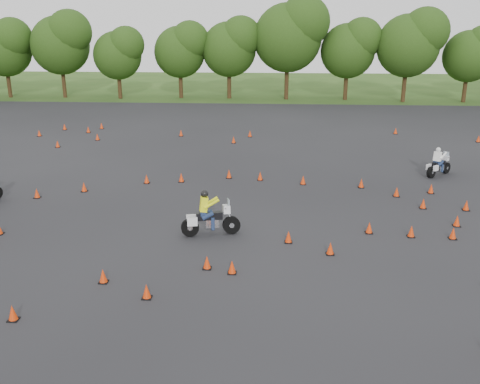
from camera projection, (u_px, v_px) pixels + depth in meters
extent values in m
plane|color=#2D5119|center=(233.00, 257.00, 19.49)|extent=(140.00, 140.00, 0.00)
plane|color=black|center=(243.00, 203.00, 25.18)|extent=(62.00, 62.00, 0.00)
cone|color=red|center=(397.00, 192.00, 26.04)|extent=(0.26, 0.26, 0.45)
cone|color=red|center=(411.00, 232.00, 21.21)|extent=(0.26, 0.26, 0.45)
cone|color=red|center=(431.00, 189.00, 26.53)|extent=(0.26, 0.26, 0.45)
cone|color=red|center=(260.00, 176.00, 28.67)|extent=(0.26, 0.26, 0.45)
cone|color=red|center=(39.00, 133.00, 39.43)|extent=(0.26, 0.26, 0.45)
cone|color=red|center=(103.00, 276.00, 17.53)|extent=(0.26, 0.26, 0.45)
cone|color=red|center=(423.00, 204.00, 24.41)|extent=(0.26, 0.26, 0.45)
cone|color=red|center=(58.00, 144.00, 36.02)|extent=(0.26, 0.26, 0.45)
cone|color=red|center=(396.00, 131.00, 40.22)|extent=(0.26, 0.26, 0.45)
cone|color=red|center=(229.00, 174.00, 29.06)|extent=(0.26, 0.26, 0.45)
cone|color=red|center=(303.00, 180.00, 27.96)|extent=(0.26, 0.26, 0.45)
cone|color=red|center=(330.00, 249.00, 19.63)|extent=(0.26, 0.26, 0.45)
cone|color=red|center=(13.00, 313.00, 15.33)|extent=(0.26, 0.26, 0.45)
cone|color=red|center=(65.00, 127.00, 41.72)|extent=(0.26, 0.26, 0.45)
cone|color=red|center=(361.00, 183.00, 27.42)|extent=(0.26, 0.26, 0.45)
cone|color=red|center=(97.00, 137.00, 38.17)|extent=(0.26, 0.26, 0.45)
cone|color=red|center=(457.00, 221.00, 22.31)|extent=(0.26, 0.26, 0.45)
cone|color=red|center=(288.00, 237.00, 20.68)|extent=(0.26, 0.26, 0.45)
cone|color=red|center=(232.00, 267.00, 18.16)|extent=(0.26, 0.26, 0.45)
cone|color=red|center=(147.00, 179.00, 28.15)|extent=(0.26, 0.26, 0.45)
cone|color=red|center=(234.00, 140.00, 37.27)|extent=(0.26, 0.26, 0.45)
cone|color=red|center=(37.00, 193.00, 25.84)|extent=(0.26, 0.26, 0.45)
cone|color=red|center=(181.00, 178.00, 28.39)|extent=(0.26, 0.26, 0.45)
cone|color=red|center=(84.00, 187.00, 26.80)|extent=(0.26, 0.26, 0.45)
cone|color=red|center=(181.00, 133.00, 39.47)|extent=(0.26, 0.26, 0.45)
cone|color=red|center=(478.00, 139.00, 37.53)|extent=(0.26, 0.26, 0.45)
cone|color=red|center=(207.00, 263.00, 18.51)|extent=(0.26, 0.26, 0.45)
cone|color=red|center=(369.00, 228.00, 21.58)|extent=(0.26, 0.26, 0.45)
cone|color=red|center=(147.00, 292.00, 16.54)|extent=(0.26, 0.26, 0.45)
cone|color=red|center=(88.00, 130.00, 40.66)|extent=(0.26, 0.26, 0.45)
cone|color=red|center=(466.00, 206.00, 24.16)|extent=(0.26, 0.26, 0.45)
cone|color=red|center=(453.00, 234.00, 21.01)|extent=(0.26, 0.26, 0.45)
cone|color=red|center=(250.00, 134.00, 39.24)|extent=(0.26, 0.26, 0.45)
cone|color=red|center=(102.00, 126.00, 42.11)|extent=(0.26, 0.26, 0.45)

